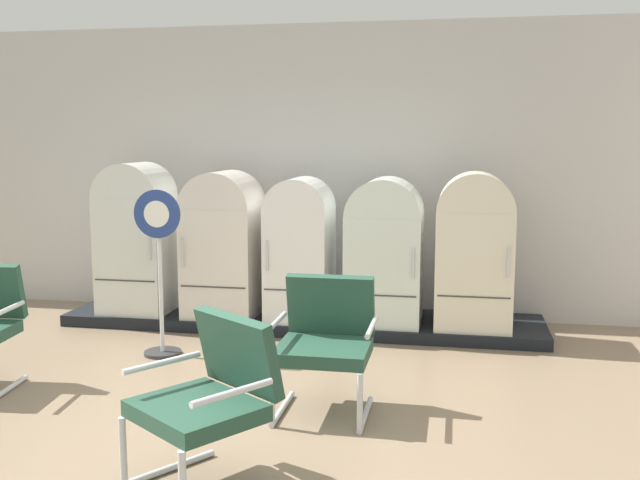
% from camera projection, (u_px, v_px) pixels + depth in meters
% --- Properties ---
extents(ground, '(12.00, 10.00, 0.05)m').
position_uv_depth(ground, '(195.00, 460.00, 4.31)').
color(ground, '#836D55').
extents(back_wall, '(11.76, 0.12, 3.02)m').
position_uv_depth(back_wall, '(314.00, 170.00, 7.64)').
color(back_wall, beige).
rests_on(back_wall, ground).
extents(display_plinth, '(4.71, 0.95, 0.11)m').
position_uv_depth(display_plinth, '(302.00, 320.00, 7.24)').
color(display_plinth, black).
rests_on(display_plinth, ground).
extents(refrigerator_0, '(0.67, 0.62, 1.51)m').
position_uv_depth(refrigerator_0, '(136.00, 234.00, 7.29)').
color(refrigerator_0, silver).
rests_on(refrigerator_0, display_plinth).
extents(refrigerator_1, '(0.70, 0.72, 1.43)m').
position_uv_depth(refrigerator_1, '(224.00, 240.00, 7.18)').
color(refrigerator_1, silver).
rests_on(refrigerator_1, display_plinth).
extents(refrigerator_2, '(0.60, 0.66, 1.37)m').
position_uv_depth(refrigerator_2, '(300.00, 245.00, 7.01)').
color(refrigerator_2, white).
rests_on(refrigerator_2, display_plinth).
extents(refrigerator_3, '(0.70, 0.72, 1.38)m').
position_uv_depth(refrigerator_3, '(385.00, 247.00, 6.88)').
color(refrigerator_3, silver).
rests_on(refrigerator_3, display_plinth).
extents(refrigerator_4, '(0.69, 0.64, 1.44)m').
position_uv_depth(refrigerator_4, '(474.00, 247.00, 6.69)').
color(refrigerator_4, beige).
rests_on(refrigerator_4, display_plinth).
extents(armchair_right, '(0.69, 0.66, 0.92)m').
position_uv_depth(armchair_right, '(326.00, 337.00, 4.96)').
color(armchair_right, silver).
rests_on(armchair_right, ground).
extents(armchair_center, '(0.88, 0.89, 0.92)m').
position_uv_depth(armchair_center, '(210.00, 393.00, 3.88)').
color(armchair_center, silver).
rests_on(armchair_center, ground).
extents(sign_stand, '(0.41, 0.32, 1.44)m').
position_uv_depth(sign_stand, '(160.00, 280.00, 6.20)').
color(sign_stand, '#2D2D30').
rests_on(sign_stand, ground).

